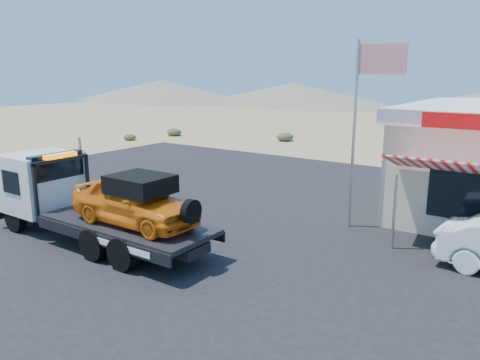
% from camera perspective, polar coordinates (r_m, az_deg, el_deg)
% --- Properties ---
extents(ground, '(120.00, 120.00, 0.00)m').
position_cam_1_polar(ground, '(15.00, -10.80, -6.83)').
color(ground, '#998257').
rests_on(ground, ground).
extents(asphalt_lot, '(32.00, 24.00, 0.02)m').
position_cam_1_polar(asphalt_lot, '(15.99, 2.04, -5.31)').
color(asphalt_lot, black).
rests_on(asphalt_lot, ground).
extents(tow_truck, '(7.65, 2.27, 2.56)m').
position_cam_1_polar(tow_truck, '(14.59, -17.42, -2.10)').
color(tow_truck, black).
rests_on(tow_truck, asphalt_lot).
extents(flagpole, '(1.55, 0.10, 6.00)m').
position_cam_1_polar(flagpole, '(15.27, 14.66, 7.83)').
color(flagpole, '#99999E').
rests_on(flagpole, asphalt_lot).
extents(desert_scrub, '(28.44, 33.62, 0.68)m').
position_cam_1_polar(desert_scrub, '(31.03, -16.78, 3.65)').
color(desert_scrub, '#323F22').
rests_on(desert_scrub, ground).
extents(distant_hills, '(126.00, 48.00, 4.20)m').
position_cam_1_polar(distant_hills, '(67.99, 18.03, 9.69)').
color(distant_hills, '#726B59').
rests_on(distant_hills, ground).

